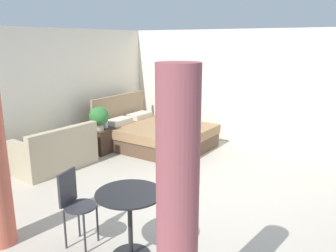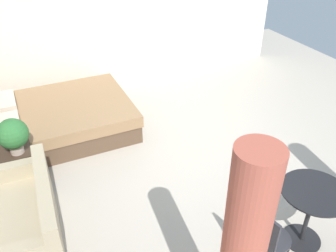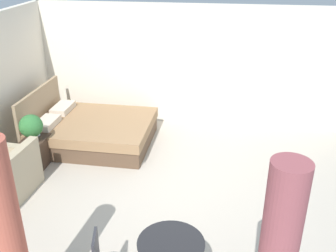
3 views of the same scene
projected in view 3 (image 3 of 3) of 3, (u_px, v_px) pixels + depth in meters
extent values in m
cube|color=#B2A899|center=(172.00, 194.00, 6.07)|extent=(8.57, 9.48, 0.02)
cube|color=silver|center=(191.00, 66.00, 8.03)|extent=(0.12, 6.48, 2.52)
cube|color=brown|center=(96.00, 136.00, 7.54)|extent=(1.70, 2.15, 0.30)
cube|color=#93704C|center=(95.00, 125.00, 7.44)|extent=(1.74, 2.19, 0.19)
cube|color=#997F60|center=(40.00, 115.00, 7.54)|extent=(1.73, 0.08, 1.06)
cube|color=beige|center=(47.00, 123.00, 7.16)|extent=(0.61, 0.33, 0.12)
cube|color=beige|center=(63.00, 108.00, 7.82)|extent=(0.61, 0.33, 0.12)
cube|color=tan|center=(10.00, 169.00, 5.55)|extent=(1.42, 0.23, 0.36)
cube|color=tan|center=(18.00, 151.00, 6.20)|extent=(0.18, 0.71, 0.20)
cube|color=#38281E|center=(37.00, 151.00, 6.79)|extent=(0.50, 0.40, 0.50)
cylinder|color=tan|center=(33.00, 138.00, 6.56)|extent=(0.17, 0.17, 0.12)
sphere|color=#2D6B33|center=(31.00, 126.00, 6.46)|extent=(0.39, 0.39, 0.39)
cylinder|color=silver|center=(36.00, 130.00, 6.74)|extent=(0.11, 0.11, 0.23)
cylinder|color=black|center=(171.00, 243.00, 3.99)|extent=(0.71, 0.71, 0.02)
cube|color=#2D2D33|center=(96.00, 251.00, 3.98)|extent=(0.29, 0.09, 0.39)
cylinder|color=#C15B47|center=(9.00, 245.00, 3.50)|extent=(0.31, 0.31, 2.15)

